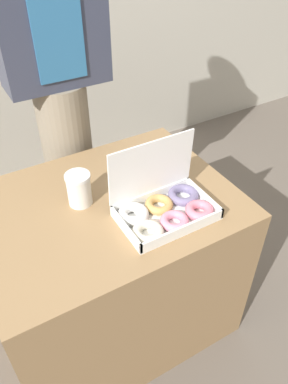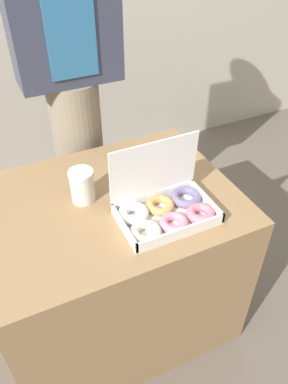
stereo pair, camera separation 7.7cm
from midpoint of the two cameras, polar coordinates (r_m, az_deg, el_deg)
name	(u,v)px [view 1 (the left image)]	position (r m, az deg, el deg)	size (l,w,h in m)	color
ground_plane	(116,315)	(1.88, -5.46, -18.17)	(14.00, 14.00, 0.00)	#665B51
table	(112,267)	(1.59, -6.25, -11.27)	(0.91, 0.69, 0.71)	#99754C
donut_box	(164,207)	(1.25, 1.28, -2.33)	(0.34, 0.24, 0.25)	white
coffee_cup	(79,189)	(1.31, -11.53, 0.41)	(0.09, 0.09, 0.12)	silver
person_customer	(58,83)	(1.63, -14.37, 15.75)	(0.41, 0.23, 1.77)	gray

